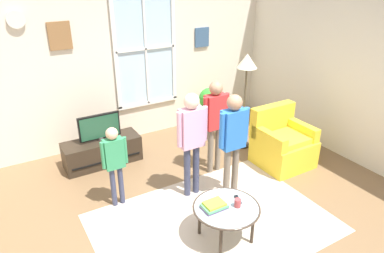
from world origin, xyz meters
TOP-DOWN VIEW (x-y plane):
  - ground_plane at (0.00, 0.00)m, footprint 5.88×5.92m
  - back_wall at (0.01, 2.72)m, footprint 5.28×0.17m
  - side_wall_right at (2.70, 0.00)m, footprint 0.12×5.32m
  - area_rug at (-0.05, -0.02)m, footprint 2.69×1.91m
  - tv_stand at (-0.73, 2.02)m, footprint 1.14×0.45m
  - television at (-0.73, 2.02)m, footprint 0.62×0.08m
  - armchair at (1.63, 0.63)m, footprint 0.76×0.74m
  - coffee_table at (-0.08, -0.30)m, footprint 0.74×0.74m
  - book_stack at (-0.20, -0.25)m, footprint 0.26×0.19m
  - cup at (0.03, -0.35)m, footprint 0.07×0.07m
  - remote_near_books at (0.10, -0.26)m, footprint 0.08×0.15m
  - person_red_shirt at (0.62, 0.97)m, footprint 0.42×0.19m
  - person_pink_shirt at (0.04, 0.64)m, footprint 0.43×0.19m
  - person_blue_shirt at (0.47, 0.35)m, footprint 0.42×0.19m
  - person_green_shirt at (-0.88, 0.91)m, footprint 0.32×0.15m
  - potted_plant_by_window at (1.38, 2.27)m, footprint 0.39×0.39m
  - floor_lamp at (1.47, 1.39)m, footprint 0.32×0.32m

SIDE VIEW (x-z plane):
  - ground_plane at x=0.00m, z-range -0.02..0.00m
  - area_rug at x=-0.05m, z-range 0.00..0.01m
  - tv_stand at x=-0.73m, z-range 0.00..0.40m
  - armchair at x=1.63m, z-range -0.11..0.76m
  - coffee_table at x=-0.08m, z-range 0.18..0.62m
  - potted_plant_by_window at x=1.38m, z-range 0.05..0.83m
  - remote_near_books at x=0.10m, z-range 0.43..0.45m
  - book_stack at x=-0.20m, z-range 0.43..0.50m
  - cup at x=0.03m, z-range 0.43..0.52m
  - television at x=-0.73m, z-range 0.41..0.82m
  - person_green_shirt at x=-0.88m, z-range 0.14..1.21m
  - person_red_shirt at x=0.62m, z-range 0.18..1.56m
  - person_blue_shirt at x=0.47m, z-range 0.18..1.59m
  - person_pink_shirt at x=0.04m, z-range 0.18..1.59m
  - floor_lamp at x=1.47m, z-range 0.52..2.10m
  - side_wall_right at x=2.70m, z-range 0.00..2.86m
  - back_wall at x=0.01m, z-range 0.01..2.86m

